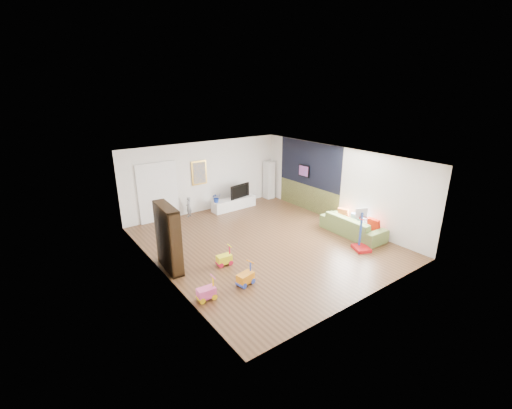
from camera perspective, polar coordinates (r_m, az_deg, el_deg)
floor at (r=10.80m, az=1.26°, el=-6.34°), size 6.50×7.50×0.00m
ceiling at (r=9.95m, az=1.37°, el=7.85°), size 6.50×7.50×0.00m
wall_back at (r=13.35m, az=-8.53°, el=4.60°), size 6.50×0.00×2.70m
wall_front at (r=7.88m, az=18.21°, el=-6.59°), size 6.50×0.00×2.70m
wall_left at (r=8.83m, az=-15.73°, el=-3.51°), size 0.00×7.50×2.70m
wall_right at (r=12.46m, az=13.30°, el=3.26°), size 0.00×7.50×2.70m
navy_accent at (r=13.25m, az=8.85°, el=6.70°), size 0.01×3.20×1.70m
olive_wainscot at (r=13.60m, az=8.56°, el=1.14°), size 0.01×3.20×1.00m
doorway at (r=12.66m, az=-15.98°, el=1.87°), size 1.45×0.06×2.10m
painting_back at (r=13.16m, az=-9.45°, el=5.24°), size 0.62×0.06×0.92m
artwork_right at (r=13.41m, az=7.98°, el=5.58°), size 0.04×0.56×0.46m
media_console at (r=13.67m, az=-3.71°, el=0.17°), size 1.87×0.53×0.43m
tall_cabinet at (r=14.84m, az=2.16°, el=4.12°), size 0.39×0.39×1.63m
bookshelf at (r=9.27m, az=-14.42°, el=-5.40°), size 0.39×1.23×1.78m
sofa at (r=11.68m, az=15.79°, el=-3.37°), size 0.92×2.22×0.64m
basketball_hoop at (r=10.56m, az=17.43°, el=-4.13°), size 0.61×0.66×1.26m
ride_on_yellow at (r=9.45m, az=-5.35°, el=-8.53°), size 0.43×0.28×0.54m
ride_on_orange at (r=8.54m, az=-1.78°, el=-11.55°), size 0.47×0.34×0.57m
ride_on_pink at (r=8.09m, az=-8.31°, el=-13.76°), size 0.43×0.28×0.55m
child at (r=13.02m, az=-11.16°, el=-0.39°), size 0.33×0.31×0.76m
tv at (r=13.64m, az=-2.96°, el=2.33°), size 0.98×0.31×0.56m
vase_plant at (r=13.15m, az=-6.63°, el=1.15°), size 0.37×0.33×0.37m
pillow_left at (r=11.44m, az=19.01°, el=-3.19°), size 0.11×0.41×0.41m
pillow_center at (r=11.73m, az=16.52°, el=-2.36°), size 0.22×0.42×0.41m
pillow_right at (r=12.15m, az=14.34°, el=-1.42°), size 0.18×0.38×0.37m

